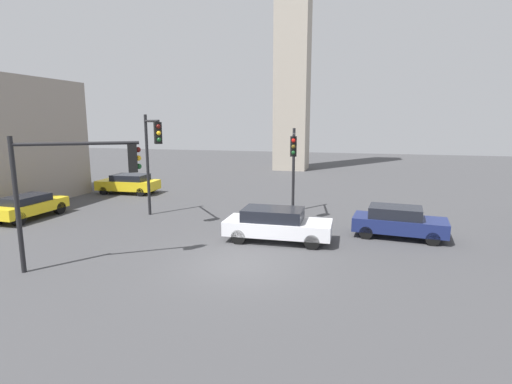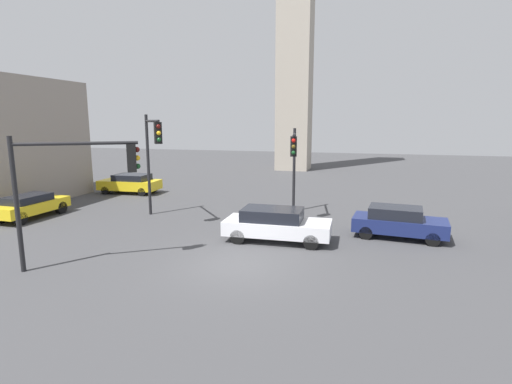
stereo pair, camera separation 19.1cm
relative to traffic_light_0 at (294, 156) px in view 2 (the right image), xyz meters
name	(u,v)px [view 2 (the right image)]	position (x,y,z in m)	size (l,w,h in m)	color
ground_plane	(238,265)	(-0.57, -7.81, -3.33)	(106.99, 106.99, 0.00)	#424244
traffic_light_0	(294,156)	(0.00, 0.00, 0.00)	(0.68, 2.88, 4.75)	black
traffic_light_1	(78,173)	(-5.88, -9.33, 0.01)	(3.51, 2.37, 4.66)	black
traffic_light_2	(152,147)	(-6.74, -2.84, 0.54)	(2.44, 2.88, 5.49)	black
car_1	(30,205)	(-13.47, -4.16, -2.63)	(1.68, 4.01, 1.29)	yellow
car_2	(398,222)	(5.22, -2.62, -2.61)	(4.12, 2.08, 1.40)	navy
car_4	(130,183)	(-12.63, 3.87, -2.60)	(4.31, 2.15, 1.39)	yellow
car_5	(276,224)	(0.10, -4.57, -2.58)	(4.61, 1.96, 1.43)	silver
skyline_tower	(296,19)	(-3.96, 21.49, 12.10)	(3.41, 3.41, 30.86)	#A89E8E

